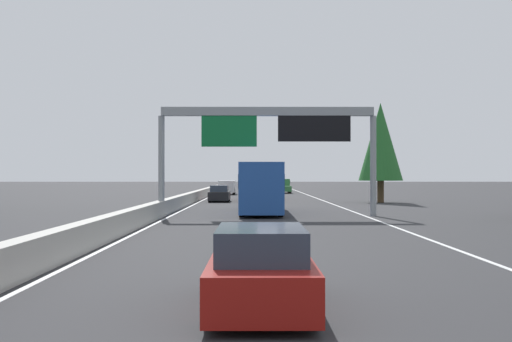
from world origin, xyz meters
name	(u,v)px	position (x,y,z in m)	size (l,w,h in m)	color
ground_plane	(203,199)	(60.00, 0.00, 0.00)	(320.00, 320.00, 0.00)	#2D2D30
median_barrier	(213,190)	(80.00, 0.30, 0.45)	(180.00, 0.56, 0.90)	#ADAAA3
shoulder_stripe_right	(310,196)	(70.00, -11.52, 0.01)	(160.00, 0.16, 0.01)	silver
shoulder_stripe_median	(212,196)	(70.00, -0.25, 0.01)	(160.00, 0.16, 0.01)	silver
sign_gantry_overhead	(270,129)	(34.31, -6.04, 5.04)	(0.50, 12.68, 6.33)	gray
sedan_far_center	(261,271)	(9.13, -5.19, 0.68)	(4.40, 1.80, 1.47)	maroon
bus_near_right	(260,186)	(37.54, -5.48, 1.72)	(11.50, 2.55, 3.10)	#1E4793
box_truck_near_center	(255,183)	(55.88, -5.15, 1.61)	(8.50, 2.40, 2.95)	white
minivan_mid_left	(227,187)	(75.07, -1.77, 0.95)	(5.00, 1.95, 1.69)	silver
sedan_distant_a	(219,194)	(53.93, -2.00, 0.68)	(4.40, 1.80, 1.47)	black
pickup_mid_center	(283,186)	(80.81, -8.91, 0.91)	(5.60, 2.00, 1.86)	#2D6B38
sedan_far_right	(257,188)	(80.24, -5.50, 0.68)	(4.40, 1.80, 1.47)	black
conifer_right_mid	(381,142)	(52.25, -16.08, 5.26)	(3.81, 3.81, 8.66)	#4C3823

